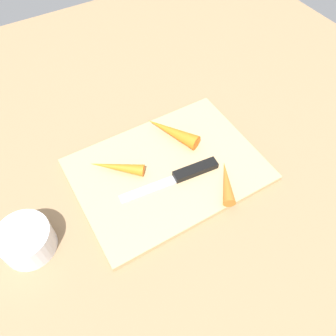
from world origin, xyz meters
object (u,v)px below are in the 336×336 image
at_px(knife, 189,172).
at_px(carrot_medium, 117,167).
at_px(carrot_longest, 172,131).
at_px(cutting_board, 168,170).
at_px(small_bowl, 26,240).
at_px(carrot_shortest, 227,182).

bearing_deg(knife, carrot_medium, -27.83).
bearing_deg(knife, carrot_longest, -95.54).
height_order(cutting_board, carrot_medium, carrot_medium).
xyz_separation_m(cutting_board, knife, (0.03, -0.03, 0.01)).
height_order(cutting_board, knife, knife).
relative_size(carrot_longest, carrot_medium, 1.12).
relative_size(carrot_medium, small_bowl, 1.19).
height_order(cutting_board, small_bowl, small_bowl).
bearing_deg(carrot_medium, carrot_longest, -131.01).
bearing_deg(carrot_medium, carrot_shortest, 179.55).
height_order(carrot_medium, carrot_shortest, same).
relative_size(cutting_board, carrot_shortest, 3.87).
height_order(carrot_medium, small_bowl, small_bowl).
bearing_deg(carrot_shortest, small_bowl, 108.39).
distance_m(cutting_board, knife, 0.05).
xyz_separation_m(cutting_board, small_bowl, (-0.28, -0.02, 0.02)).
relative_size(cutting_board, knife, 1.79).
distance_m(knife, carrot_medium, 0.14).
bearing_deg(cutting_board, carrot_longest, 54.30).
distance_m(carrot_medium, carrot_shortest, 0.21).
xyz_separation_m(cutting_board, carrot_medium, (-0.09, 0.04, 0.02)).
distance_m(cutting_board, carrot_medium, 0.10).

